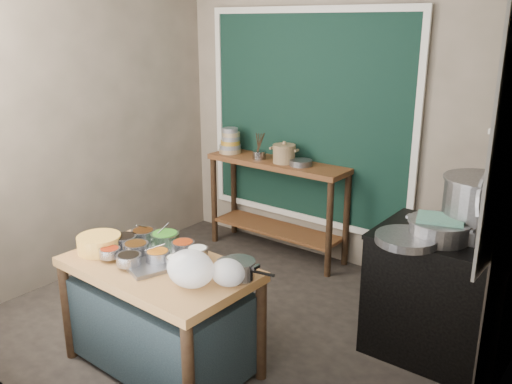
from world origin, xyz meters
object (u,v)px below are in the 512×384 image
Objects in this scene: prep_table at (161,317)px; yellow_basin at (99,244)px; stock_pot at (480,207)px; stove_block at (442,297)px; condiment_tray at (150,255)px; back_counter at (277,207)px; ceramic_crock at (284,155)px; saucepan at (238,269)px; utensil_cup at (259,155)px; steamer at (439,230)px.

prep_table is 0.64m from yellow_basin.
yellow_basin is 0.58× the size of stock_pot.
stove_block is at bearing 44.24° from prep_table.
stock_pot is at bearing 38.90° from condiment_tray.
back_counter is 0.56m from ceramic_crock.
ceramic_crock is at bearing 88.38° from yellow_basin.
back_counter is 6.37× the size of ceramic_crock.
ceramic_crock is at bearing 158.66° from stove_block.
saucepan is at bearing -61.06° from back_counter.
ceramic_crock reaches higher than saucepan.
stove_block is at bearing 41.97° from saucepan.
stove_block is 2.26m from utensil_cup.
stove_block is 4.25× the size of saucepan.
stove_block is 3.96× the size of ceramic_crock.
prep_table is at bearing 10.71° from yellow_basin.
stove_block is 0.68m from stock_pot.
prep_table is 9.49× the size of utensil_cup.
prep_table is at bearing -172.97° from saucepan.
stock_pot reaches higher than prep_table.
utensil_cup is (-0.55, 1.92, 0.23)m from condiment_tray.
stock_pot is (1.95, -0.59, 0.05)m from ceramic_crock.
utensil_cup reaches higher than saucepan.
ceramic_crock is (-0.41, 2.00, 0.65)m from prep_table.
stock_pot is at bearing -16.93° from ceramic_crock.
prep_table is 2.16× the size of condiment_tray.
utensil_cup reaches higher than back_counter.
condiment_tray is 1.99× the size of yellow_basin.
saucepan is 1.61× the size of utensil_cup.
utensil_cup is (-0.18, -0.05, 0.51)m from back_counter.
saucepan is (-0.87, -1.13, 0.38)m from stove_block.
yellow_basin is (-1.87, -1.38, 0.38)m from stove_block.
utensil_cup is at bearing 113.50° from saucepan.
saucepan is (0.53, 0.16, 0.43)m from prep_table.
yellow_basin is (-0.34, -0.15, 0.04)m from condiment_tray.
stock_pot is (2.22, -0.57, 0.09)m from utensil_cup.
steamer is at bearing -21.26° from utensil_cup.
stove_block is at bearing -21.02° from back_counter.
prep_table is 0.86× the size of back_counter.
stock_pot is at bearing 52.94° from steamer.
utensil_cup is at bearing 158.74° from steamer.
back_counter is at bearing 165.52° from ceramic_crock.
saucepan is at bearing -127.76° from stove_block.
condiment_tray is 1.88m from steamer.
back_counter is 2.04m from stove_block.
stock_pot reaches higher than stove_block.
utensil_cup is at bearing 110.65° from prep_table.
saucepan is 2.07m from ceramic_crock.
back_counter is 6.85× the size of saucepan.
stove_block reaches higher than condiment_tray.
utensil_cup is at bearing 95.96° from yellow_basin.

